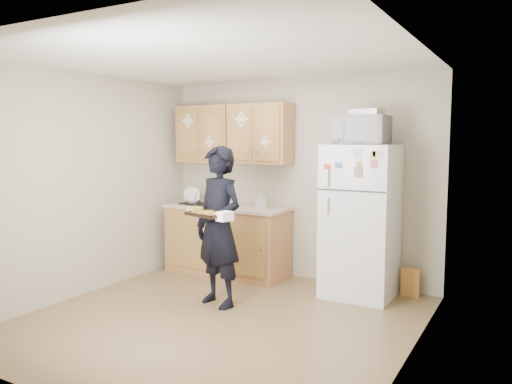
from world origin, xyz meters
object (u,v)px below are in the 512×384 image
Objects in this scene: baking_tray at (209,215)px; microwave at (361,130)px; refrigerator at (360,221)px; person at (219,226)px; dish_rack at (196,199)px.

microwave is at bearing 64.43° from baking_tray.
person is (-1.20, -1.05, -0.01)m from refrigerator.
person is 4.14× the size of baking_tray.
refrigerator is at bearing 56.70° from person.
person reaches higher than baking_tray.
baking_tray is 1.10× the size of dish_rack.
person is at bearing 121.04° from baking_tray.
dish_rack is (-1.04, 1.02, 0.13)m from person.
microwave is at bearing 55.21° from person.
microwave is 2.41m from dish_rack.
refrigerator reaches higher than person.
dish_rack is at bearing 146.24° from baking_tray.
refrigerator reaches higher than baking_tray.
dish_rack is at bearing -179.51° from microwave.
microwave reaches higher than refrigerator.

